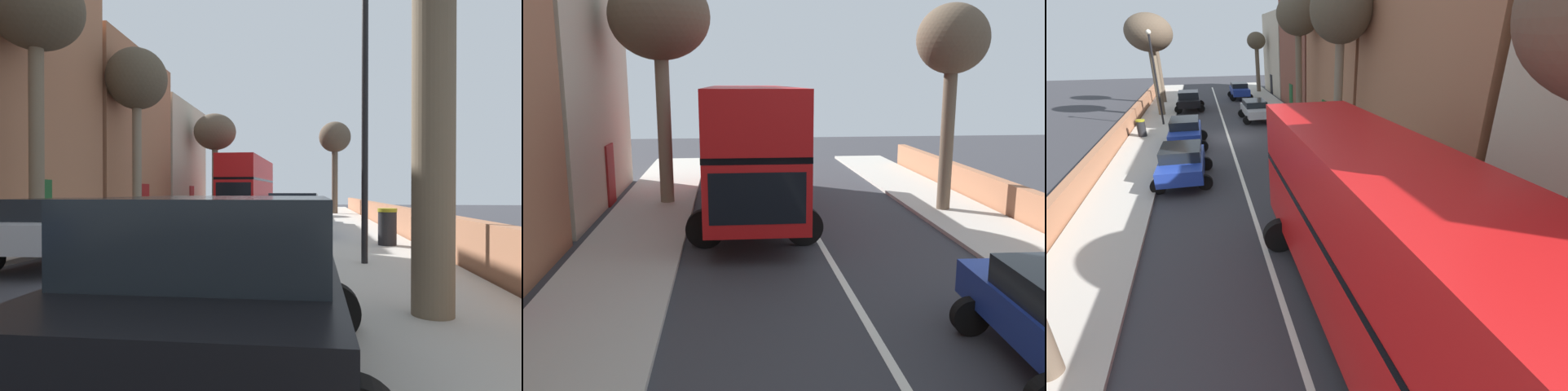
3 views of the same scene
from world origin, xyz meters
The scene contains 3 objects.
double_decker_bus centered at (-1.70, 17.44, 2.35)m, with size 3.65×11.09×4.06m.
street_tree_right_1 centered at (4.60, 16.82, 5.29)m, with size 2.23×2.23×6.47m.
street_tree_left_6 centered at (-4.52, 18.89, 6.18)m, with size 3.30×3.30×7.60m.
Camera 2 is at (-2.42, -0.04, 4.20)m, focal length 37.62 mm.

